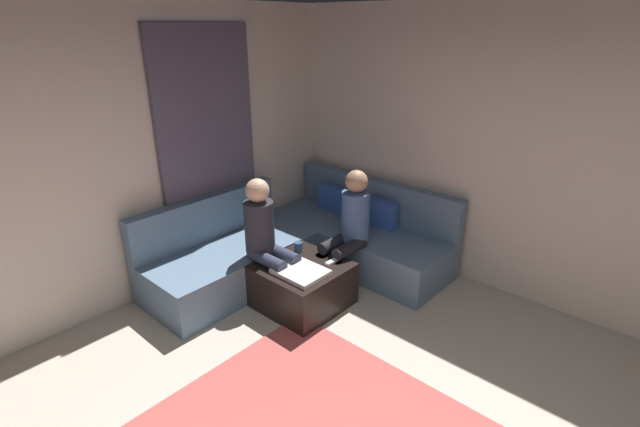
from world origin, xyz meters
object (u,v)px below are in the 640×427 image
at_px(person_on_couch_side, 267,237).
at_px(ottoman, 302,285).
at_px(coffee_mug, 298,247).
at_px(person_on_couch_back, 349,226).
at_px(sectional_couch, 304,245).
at_px(game_remote, 332,262).

bearing_deg(person_on_couch_side, ottoman, 113.02).
height_order(ottoman, coffee_mug, coffee_mug).
distance_m(coffee_mug, person_on_couch_back, 0.54).
xyz_separation_m(sectional_couch, ottoman, (0.47, -0.52, -0.07)).
height_order(game_remote, person_on_couch_side, person_on_couch_side).
bearing_deg(coffee_mug, person_on_couch_side, -107.20).
xyz_separation_m(sectional_couch, person_on_couch_back, (0.56, 0.06, 0.38)).
height_order(coffee_mug, person_on_couch_side, person_on_couch_side).
xyz_separation_m(ottoman, person_on_couch_side, (-0.32, -0.13, 0.45)).
xyz_separation_m(ottoman, coffee_mug, (-0.22, 0.18, 0.26)).
bearing_deg(coffee_mug, game_remote, 5.71).
xyz_separation_m(person_on_couch_back, person_on_couch_side, (-0.41, -0.71, 0.00)).
distance_m(ottoman, game_remote, 0.36).
relative_size(game_remote, person_on_couch_side, 0.12).
bearing_deg(person_on_couch_back, coffee_mug, 51.08).
bearing_deg(game_remote, person_on_couch_back, 103.30).
bearing_deg(person_on_couch_back, ottoman, 80.41).
bearing_deg(game_remote, coffee_mug, -174.29).
relative_size(person_on_couch_back, person_on_couch_side, 1.00).
relative_size(ottoman, person_on_couch_back, 0.63).
bearing_deg(person_on_couch_side, person_on_couch_back, 149.64).
bearing_deg(sectional_couch, game_remote, -24.73).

